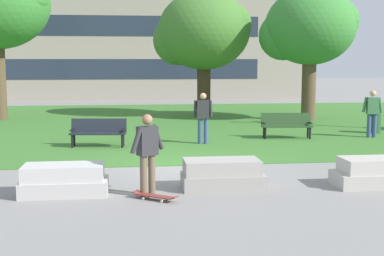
{
  "coord_description": "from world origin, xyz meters",
  "views": [
    {
      "loc": [
        -1.43,
        -13.97,
        2.8
      ],
      "look_at": [
        0.06,
        -1.4,
        1.2
      ],
      "focal_mm": 50.0,
      "sensor_mm": 36.0,
      "label": 1
    }
  ],
  "objects_px": {
    "concrete_block_right": "(376,173)",
    "person_bystander_far_lawn": "(203,115)",
    "trash_bin": "(374,120)",
    "person_skateboarder": "(147,150)",
    "concrete_block_left": "(222,174)",
    "park_bench_near_right": "(98,131)",
    "person_bystander_near_lawn": "(372,111)",
    "concrete_block_center": "(64,180)",
    "park_bench_near_left": "(286,124)",
    "skateboard": "(155,196)"
  },
  "relations": [
    {
      "from": "concrete_block_right",
      "to": "person_bystander_far_lawn",
      "type": "bearing_deg",
      "value": 115.12
    },
    {
      "from": "trash_bin",
      "to": "person_bystander_far_lawn",
      "type": "xyz_separation_m",
      "value": [
        -6.94,
        -1.88,
        0.48
      ]
    },
    {
      "from": "person_skateboarder",
      "to": "person_bystander_far_lawn",
      "type": "height_order",
      "value": "person_bystander_far_lawn"
    },
    {
      "from": "concrete_block_left",
      "to": "park_bench_near_right",
      "type": "xyz_separation_m",
      "value": [
        -3.03,
        6.03,
        0.23
      ]
    },
    {
      "from": "person_skateboarder",
      "to": "person_bystander_near_lawn",
      "type": "xyz_separation_m",
      "value": [
        8.4,
        7.46,
        0.02
      ]
    },
    {
      "from": "concrete_block_center",
      "to": "park_bench_near_left",
      "type": "height_order",
      "value": "park_bench_near_left"
    },
    {
      "from": "person_skateboarder",
      "to": "person_bystander_far_lawn",
      "type": "relative_size",
      "value": 1.0
    },
    {
      "from": "park_bench_near_left",
      "to": "trash_bin",
      "type": "bearing_deg",
      "value": 14.21
    },
    {
      "from": "skateboard",
      "to": "person_bystander_near_lawn",
      "type": "relative_size",
      "value": 0.55
    },
    {
      "from": "concrete_block_center",
      "to": "trash_bin",
      "type": "xyz_separation_m",
      "value": [
        10.78,
        8.3,
        0.2
      ]
    },
    {
      "from": "person_skateboarder",
      "to": "skateboard",
      "type": "height_order",
      "value": "person_skateboarder"
    },
    {
      "from": "concrete_block_right",
      "to": "skateboard",
      "type": "relative_size",
      "value": 1.92
    },
    {
      "from": "park_bench_near_right",
      "to": "concrete_block_right",
      "type": "bearing_deg",
      "value": -43.91
    },
    {
      "from": "park_bench_near_left",
      "to": "person_bystander_far_lawn",
      "type": "distance_m",
      "value": 3.33
    },
    {
      "from": "skateboard",
      "to": "park_bench_near_left",
      "type": "xyz_separation_m",
      "value": [
        5.12,
        8.02,
        0.45
      ]
    },
    {
      "from": "person_skateboarder",
      "to": "skateboard",
      "type": "xyz_separation_m",
      "value": [
        0.14,
        -0.38,
        -0.88
      ]
    },
    {
      "from": "park_bench_near_right",
      "to": "park_bench_near_left",
      "type": "bearing_deg",
      "value": 9.7
    },
    {
      "from": "trash_bin",
      "to": "person_bystander_near_lawn",
      "type": "height_order",
      "value": "person_bystander_near_lawn"
    },
    {
      "from": "concrete_block_center",
      "to": "person_skateboarder",
      "type": "distance_m",
      "value": 1.89
    },
    {
      "from": "person_bystander_near_lawn",
      "to": "concrete_block_right",
      "type": "bearing_deg",
      "value": -114.5
    },
    {
      "from": "person_bystander_near_lawn",
      "to": "concrete_block_center",
      "type": "bearing_deg",
      "value": -144.77
    },
    {
      "from": "concrete_block_center",
      "to": "person_bystander_near_lawn",
      "type": "xyz_separation_m",
      "value": [
        10.14,
        7.16,
        0.68
      ]
    },
    {
      "from": "person_skateboarder",
      "to": "park_bench_near_left",
      "type": "distance_m",
      "value": 9.28
    },
    {
      "from": "concrete_block_left",
      "to": "person_bystander_far_lawn",
      "type": "height_order",
      "value": "person_bystander_far_lawn"
    },
    {
      "from": "concrete_block_center",
      "to": "concrete_block_right",
      "type": "height_order",
      "value": "same"
    },
    {
      "from": "park_bench_near_left",
      "to": "concrete_block_center",
      "type": "bearing_deg",
      "value": -133.63
    },
    {
      "from": "concrete_block_right",
      "to": "park_bench_near_right",
      "type": "bearing_deg",
      "value": 136.09
    },
    {
      "from": "concrete_block_right",
      "to": "park_bench_near_left",
      "type": "relative_size",
      "value": 0.99
    },
    {
      "from": "concrete_block_left",
      "to": "person_skateboarder",
      "type": "bearing_deg",
      "value": -163.93
    },
    {
      "from": "skateboard",
      "to": "person_skateboarder",
      "type": "bearing_deg",
      "value": 109.72
    },
    {
      "from": "trash_bin",
      "to": "person_bystander_far_lawn",
      "type": "height_order",
      "value": "person_bystander_far_lawn"
    },
    {
      "from": "trash_bin",
      "to": "person_bystander_near_lawn",
      "type": "distance_m",
      "value": 1.39
    },
    {
      "from": "trash_bin",
      "to": "person_bystander_far_lawn",
      "type": "relative_size",
      "value": 0.56
    },
    {
      "from": "park_bench_near_left",
      "to": "person_bystander_far_lawn",
      "type": "bearing_deg",
      "value": -163.71
    },
    {
      "from": "skateboard",
      "to": "person_bystander_near_lawn",
      "type": "distance_m",
      "value": 11.42
    },
    {
      "from": "concrete_block_right",
      "to": "person_bystander_near_lawn",
      "type": "relative_size",
      "value": 1.06
    },
    {
      "from": "person_skateboarder",
      "to": "skateboard",
      "type": "relative_size",
      "value": 1.8
    },
    {
      "from": "concrete_block_left",
      "to": "park_bench_near_right",
      "type": "relative_size",
      "value": 0.97
    },
    {
      "from": "concrete_block_left",
      "to": "skateboard",
      "type": "distance_m",
      "value": 1.76
    },
    {
      "from": "concrete_block_right",
      "to": "concrete_block_center",
      "type": "bearing_deg",
      "value": 179.72
    },
    {
      "from": "park_bench_near_right",
      "to": "person_bystander_near_lawn",
      "type": "relative_size",
      "value": 1.08
    },
    {
      "from": "skateboard",
      "to": "trash_bin",
      "type": "relative_size",
      "value": 0.99
    },
    {
      "from": "skateboard",
      "to": "park_bench_near_right",
      "type": "xyz_separation_m",
      "value": [
        -1.5,
        6.88,
        0.45
      ]
    },
    {
      "from": "concrete_block_center",
      "to": "concrete_block_left",
      "type": "distance_m",
      "value": 3.41
    },
    {
      "from": "concrete_block_right",
      "to": "park_bench_near_right",
      "type": "distance_m",
      "value": 9.01
    },
    {
      "from": "concrete_block_left",
      "to": "park_bench_near_right",
      "type": "height_order",
      "value": "park_bench_near_right"
    },
    {
      "from": "person_bystander_near_lawn",
      "to": "park_bench_near_left",
      "type": "bearing_deg",
      "value": 176.71
    },
    {
      "from": "person_skateboarder",
      "to": "concrete_block_center",
      "type": "bearing_deg",
      "value": 170.37
    },
    {
      "from": "skateboard",
      "to": "person_bystander_near_lawn",
      "type": "bearing_deg",
      "value": 43.48
    },
    {
      "from": "concrete_block_center",
      "to": "trash_bin",
      "type": "height_order",
      "value": "trash_bin"
    }
  ]
}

